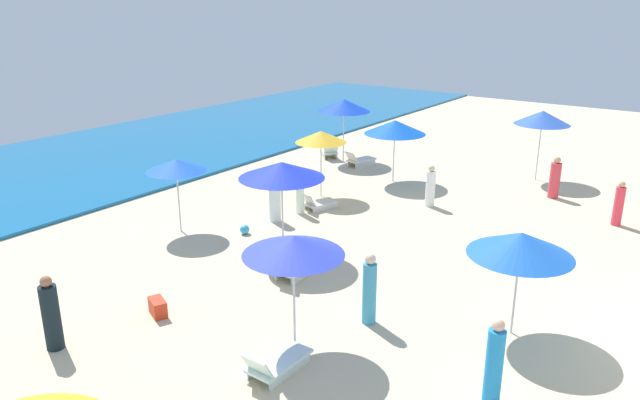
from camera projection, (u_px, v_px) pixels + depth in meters
ocean at (56, 169)px, 25.93m from camera, size 60.00×11.91×0.12m
umbrella_0 at (395, 127)px, 23.73m from camera, size 2.43×2.43×2.49m
umbrella_1 at (293, 246)px, 12.12m from camera, size 2.10×2.10×2.51m
lounge_chair_1_0 at (276, 363)px, 11.86m from camera, size 1.48×0.67×0.67m
umbrella_2 at (521, 244)px, 12.69m from camera, size 2.23×2.23×2.38m
umbrella_3 at (542, 118)px, 23.85m from camera, size 2.17×2.17×2.82m
umbrella_4 at (176, 165)px, 18.53m from camera, size 1.86×1.86×2.35m
umbrella_5 at (321, 137)px, 21.92m from camera, size 1.87×1.87×2.46m
lounge_chair_5_0 at (318, 203)px, 21.11m from camera, size 1.39×1.00×0.68m
umbrella_6 at (282, 170)px, 16.75m from camera, size 2.42×2.42×2.73m
lounge_chair_6_0 at (293, 268)px, 15.93m from camera, size 1.40×0.65×0.76m
umbrella_8 at (344, 105)px, 26.71m from camera, size 2.35×2.35×2.79m
lounge_chair_8_0 at (360, 160)px, 26.50m from camera, size 1.50×0.95×0.71m
lounge_chair_8_1 at (329, 151)px, 27.94m from camera, size 1.31×1.35×0.81m
beachgoer_0 at (275, 201)px, 19.86m from camera, size 0.53×0.53×1.50m
beachgoer_1 at (494, 363)px, 10.87m from camera, size 0.44×0.44×1.69m
beachgoer_2 at (300, 193)px, 20.53m from camera, size 0.35×0.35×1.55m
beachgoer_3 at (51, 315)px, 12.55m from camera, size 0.51×0.51×1.67m
beachgoer_4 at (430, 187)px, 21.29m from camera, size 0.38×0.38×1.50m
beachgoer_5 at (555, 179)px, 22.20m from camera, size 0.51×0.51×1.56m
beachgoer_6 at (369, 290)px, 13.54m from camera, size 0.42×0.42×1.70m
beachgoer_7 at (619, 205)px, 19.51m from camera, size 0.40×0.40×1.49m
cooler_box_1 at (158, 307)px, 14.05m from camera, size 0.50×0.64×0.40m
beach_ball_2 at (245, 229)px, 18.91m from camera, size 0.30×0.30×0.30m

